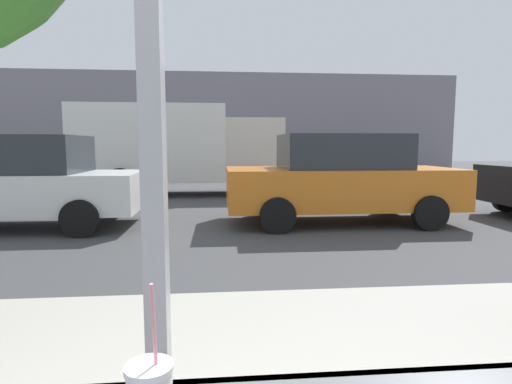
% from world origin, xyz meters
% --- Properties ---
extents(ground_plane, '(60.00, 60.00, 0.00)m').
position_xyz_m(ground_plane, '(0.00, 8.00, 0.00)').
color(ground_plane, '#424244').
extents(sidewalk_strip, '(16.00, 2.80, 0.12)m').
position_xyz_m(sidewalk_strip, '(0.00, 1.60, 0.06)').
color(sidewalk_strip, '#B2ADA3').
rests_on(sidewalk_strip, ground).
extents(window_wall, '(2.87, 0.20, 2.90)m').
position_xyz_m(window_wall, '(0.00, 0.08, 1.82)').
color(window_wall, '#423D38').
rests_on(window_wall, ground).
extents(building_facade_far, '(28.00, 1.20, 5.59)m').
position_xyz_m(building_facade_far, '(0.00, 23.03, 2.80)').
color(building_facade_far, gray).
rests_on(building_facade_far, ground).
extents(parked_car_white, '(4.39, 2.04, 1.72)m').
position_xyz_m(parked_car_white, '(-3.53, 7.08, 0.87)').
color(parked_car_white, silver).
rests_on(parked_car_white, ground).
extents(parked_car_orange, '(4.49, 2.06, 1.75)m').
position_xyz_m(parked_car_orange, '(2.56, 7.08, 0.89)').
color(parked_car_orange, orange).
rests_on(parked_car_orange, ground).
extents(box_truck, '(6.27, 2.44, 2.74)m').
position_xyz_m(box_truck, '(-1.12, 12.21, 1.52)').
color(box_truck, silver).
rests_on(box_truck, ground).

